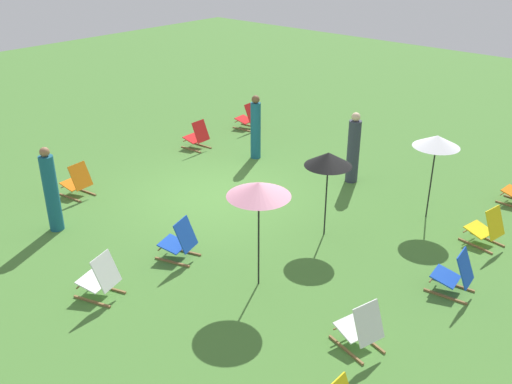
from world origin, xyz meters
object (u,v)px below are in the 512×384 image
person_1 (51,192)px  deckchair_6 (455,275)px  deckchair_7 (77,182)px  umbrella_2 (437,141)px  person_2 (256,128)px  umbrella_0 (259,190)px  umbrella_1 (328,159)px  deckchair_2 (361,328)px  deckchair_8 (180,241)px  deckchair_4 (197,136)px  deckchair_9 (487,228)px  person_0 (353,149)px  deckchair_0 (248,117)px  deckchair_3 (100,278)px

person_1 → deckchair_6: bearing=-123.3°
deckchair_6 → deckchair_7: same height
umbrella_2 → person_2: 5.21m
umbrella_0 → umbrella_1: umbrella_0 is taller
deckchair_2 → deckchair_8: same height
deckchair_4 → deckchair_7: 4.02m
deckchair_7 → umbrella_0: umbrella_0 is taller
deckchair_4 → deckchair_9: 8.26m
deckchair_7 → person_2: size_ratio=0.47×
person_0 → person_1: 7.04m
deckchair_6 → umbrella_1: umbrella_1 is taller
deckchair_2 → deckchair_4: bearing=-102.5°
deckchair_0 → deckchair_8: same height
deckchair_3 → umbrella_1: (-4.33, 1.61, 1.31)m
deckchair_4 → deckchair_0: bearing=178.5°
deckchair_8 → umbrella_0: (-0.35, 1.70, 1.50)m
deckchair_7 → deckchair_8: bearing=78.9°
deckchair_4 → umbrella_0: (3.92, 5.76, 1.50)m
deckchair_2 → person_1: person_1 is taller
umbrella_0 → person_0: size_ratio=1.12×
umbrella_2 → person_2: bearing=-91.3°
deckchair_9 → umbrella_2: bearing=-93.6°
deckchair_8 → person_2: bearing=-171.5°
deckchair_2 → deckchair_8: size_ratio=0.99×
deckchair_7 → umbrella_2: (-4.48, 6.65, 1.39)m
deckchair_4 → deckchair_9: same height
deckchair_3 → umbrella_1: bearing=141.8°
person_0 → person_2: 2.87m
deckchair_7 → person_0: 6.65m
deckchair_3 → deckchair_9: size_ratio=1.04×
deckchair_6 → deckchair_8: size_ratio=0.96×
umbrella_0 → umbrella_2: 4.51m
umbrella_0 → person_2: 6.15m
deckchair_0 → deckchair_7: same height
deckchair_0 → person_2: bearing=41.2°
umbrella_1 → umbrella_0: bearing=4.1°
deckchair_2 → deckchair_4: 9.06m
deckchair_4 → person_2: bearing=105.2°
umbrella_2 → deckchair_3: bearing=-23.7°
deckchair_9 → person_1: (5.35, -7.01, 0.51)m
deckchair_6 → umbrella_1: bearing=-100.8°
person_1 → person_2: (-5.81, 0.46, -0.03)m
deckchair_9 → umbrella_1: umbrella_1 is taller
deckchair_0 → person_0: bearing=68.8°
deckchair_7 → deckchair_8: 3.89m
deckchair_9 → person_0: (-0.87, -3.71, 0.48)m
deckchair_2 → deckchair_6: same height
deckchair_2 → deckchair_3: 4.44m
deckchair_6 → person_0: 4.89m
deckchair_7 → deckchair_9: bearing=109.8°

